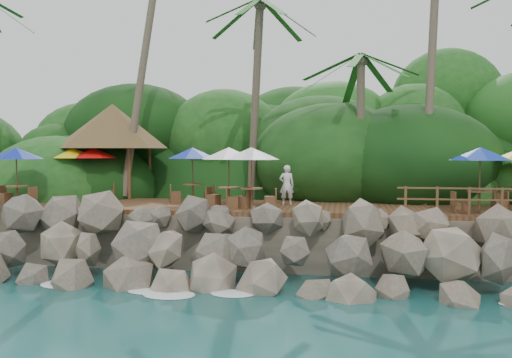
# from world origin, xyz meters

# --- Properties ---
(ground) EXTENTS (140.00, 140.00, 0.00)m
(ground) POSITION_xyz_m (0.00, 0.00, 0.00)
(ground) COLOR #19514F
(ground) RESTS_ON ground
(land_base) EXTENTS (32.00, 25.20, 2.10)m
(land_base) POSITION_xyz_m (0.00, 16.00, 1.05)
(land_base) COLOR gray
(land_base) RESTS_ON ground
(jungle_hill) EXTENTS (44.80, 28.00, 15.40)m
(jungle_hill) POSITION_xyz_m (0.00, 23.50, 0.00)
(jungle_hill) COLOR #143811
(jungle_hill) RESTS_ON ground
(seawall) EXTENTS (29.00, 4.00, 2.30)m
(seawall) POSITION_xyz_m (0.00, 2.00, 1.15)
(seawall) COLOR gray
(seawall) RESTS_ON ground
(terrace) EXTENTS (26.00, 5.00, 0.20)m
(terrace) POSITION_xyz_m (0.00, 6.00, 2.20)
(terrace) COLOR brown
(terrace) RESTS_ON land_base
(jungle_foliage) EXTENTS (44.00, 16.00, 12.00)m
(jungle_foliage) POSITION_xyz_m (0.00, 15.00, 0.00)
(jungle_foliage) COLOR #143811
(jungle_foliage) RESTS_ON ground
(foam_line) EXTENTS (25.20, 0.80, 0.06)m
(foam_line) POSITION_xyz_m (0.00, 0.30, 0.03)
(foam_line) COLOR white
(foam_line) RESTS_ON ground
(palapa) EXTENTS (5.56, 5.56, 4.60)m
(palapa) POSITION_xyz_m (-7.74, 9.29, 5.79)
(palapa) COLOR brown
(palapa) RESTS_ON ground
(dining_clusters) EXTENTS (23.13, 5.44, 2.42)m
(dining_clusters) POSITION_xyz_m (0.55, 6.03, 4.31)
(dining_clusters) COLOR brown
(dining_clusters) RESTS_ON terrace
(railing) EXTENTS (6.10, 0.10, 1.00)m
(railing) POSITION_xyz_m (8.60, 3.65, 2.91)
(railing) COLOR brown
(railing) RESTS_ON terrace
(waiter) EXTENTS (0.64, 0.45, 1.69)m
(waiter) POSITION_xyz_m (1.27, 6.19, 3.15)
(waiter) COLOR white
(waiter) RESTS_ON terrace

